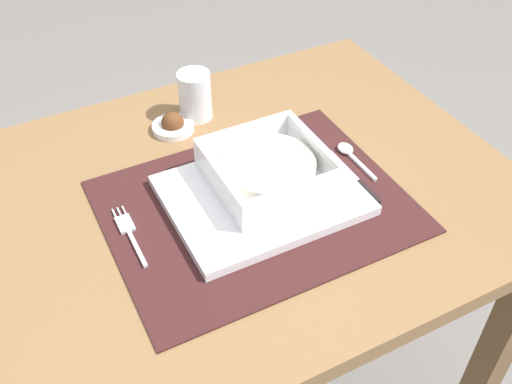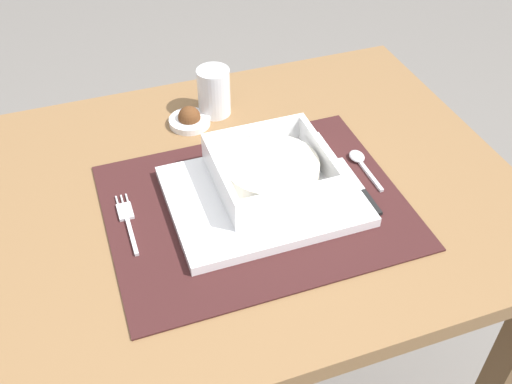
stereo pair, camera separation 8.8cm
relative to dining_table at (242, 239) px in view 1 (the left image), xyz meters
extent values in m
cube|color=brown|center=(0.00, 0.00, 0.10)|extent=(0.86, 0.67, 0.03)
cube|color=brown|center=(0.38, -0.29, -0.26)|extent=(0.05, 0.05, 0.70)
cube|color=brown|center=(-0.38, 0.29, -0.26)|extent=(0.05, 0.05, 0.70)
cube|color=brown|center=(0.38, 0.29, -0.26)|extent=(0.05, 0.05, 0.70)
cube|color=#381919|center=(0.00, -0.05, 0.12)|extent=(0.45, 0.35, 0.00)
cube|color=white|center=(0.01, -0.04, 0.13)|extent=(0.29, 0.22, 0.02)
cube|color=white|center=(0.04, -0.02, 0.14)|extent=(0.17, 0.17, 0.01)
cube|color=white|center=(-0.05, -0.02, 0.17)|extent=(0.01, 0.17, 0.04)
cube|color=white|center=(0.12, -0.02, 0.17)|extent=(0.01, 0.17, 0.04)
cube|color=white|center=(0.04, -0.10, 0.17)|extent=(0.15, 0.01, 0.04)
cube|color=white|center=(0.04, 0.06, 0.17)|extent=(0.15, 0.01, 0.04)
cylinder|color=silver|center=(0.04, -0.02, 0.16)|extent=(0.15, 0.15, 0.03)
cube|color=silver|center=(-0.19, -0.06, 0.13)|extent=(0.01, 0.07, 0.00)
cube|color=silver|center=(-0.19, 0.00, 0.13)|extent=(0.02, 0.04, 0.00)
cylinder|color=silver|center=(-0.20, 0.03, 0.13)|extent=(0.00, 0.02, 0.00)
cylinder|color=silver|center=(-0.19, 0.03, 0.13)|extent=(0.00, 0.02, 0.00)
cylinder|color=silver|center=(-0.18, 0.03, 0.13)|extent=(0.00, 0.02, 0.00)
cube|color=silver|center=(0.20, -0.05, 0.13)|extent=(0.01, 0.08, 0.00)
ellipsoid|color=silver|center=(0.20, 0.00, 0.13)|extent=(0.02, 0.03, 0.01)
cube|color=black|center=(0.17, -0.11, 0.13)|extent=(0.01, 0.06, 0.01)
cube|color=silver|center=(0.17, -0.04, 0.13)|extent=(0.01, 0.08, 0.00)
cylinder|color=white|center=(0.01, 0.21, 0.16)|extent=(0.06, 0.06, 0.09)
cylinder|color=#C64C1E|center=(0.01, 0.21, 0.15)|extent=(0.05, 0.05, 0.05)
cylinder|color=white|center=(-0.04, 0.19, 0.13)|extent=(0.07, 0.07, 0.01)
sphere|color=#593319|center=(-0.04, 0.19, 0.13)|extent=(0.04, 0.04, 0.04)
camera|label=1|loc=(-0.30, -0.63, 0.74)|focal=41.37mm
camera|label=2|loc=(-0.22, -0.67, 0.74)|focal=41.37mm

